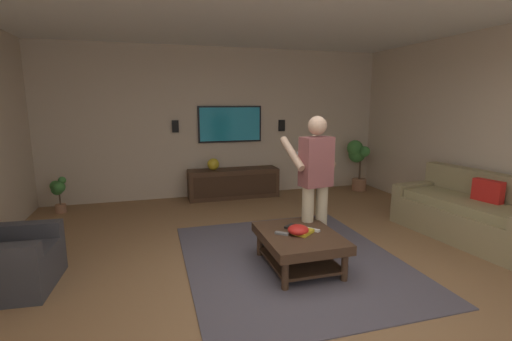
{
  "coord_description": "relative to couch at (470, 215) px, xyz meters",
  "views": [
    {
      "loc": [
        -3.14,
        1.31,
        1.8
      ],
      "look_at": [
        0.86,
        0.14,
        1.01
      ],
      "focal_mm": 25.5,
      "sensor_mm": 36.0,
      "label": 1
    }
  ],
  "objects": [
    {
      "name": "coffee_table",
      "position": [
        -0.2,
        2.54,
        -0.02
      ],
      "size": [
        1.0,
        0.8,
        0.4
      ],
      "color": "#422B1C",
      "rests_on": "ground"
    },
    {
      "name": "wall_back_tv",
      "position": [
        3.27,
        2.73,
        1.08
      ],
      "size": [
        0.1,
        6.67,
        2.8
      ],
      "primitive_type": "cube",
      "color": "#C6B299",
      "rests_on": "ground"
    },
    {
      "name": "couch",
      "position": [
        0.0,
        0.0,
        0.0
      ],
      "size": [
        1.98,
        1.06,
        0.87
      ],
      "rotation": [
        0.0,
        0.0,
        1.68
      ],
      "color": "#93845B",
      "rests_on": "ground"
    },
    {
      "name": "tv",
      "position": [
        3.17,
        2.56,
        1.06
      ],
      "size": [
        0.05,
        1.22,
        0.69
      ],
      "rotation": [
        0.0,
        0.0,
        3.14
      ],
      "color": "black"
    },
    {
      "name": "book",
      "position": [
        -0.23,
        2.5,
        0.1
      ],
      "size": [
        0.26,
        0.27,
        0.04
      ],
      "primitive_type": "cube",
      "rotation": [
        0.0,
        0.0,
        2.24
      ],
      "color": "gold",
      "rests_on": "coffee_table"
    },
    {
      "name": "area_rug",
      "position": [
        -0.0,
        2.54,
        -0.31
      ],
      "size": [
        2.84,
        2.39,
        0.01
      ],
      "primitive_type": "cube",
      "color": "#514C56",
      "rests_on": "ground"
    },
    {
      "name": "vase_round",
      "position": [
        2.94,
        2.94,
        0.34
      ],
      "size": [
        0.22,
        0.22,
        0.22
      ],
      "primitive_type": "sphere",
      "color": "gold",
      "rests_on": "media_console"
    },
    {
      "name": "remote_grey",
      "position": [
        -0.19,
        2.74,
        0.09
      ],
      "size": [
        0.13,
        0.14,
        0.02
      ],
      "primitive_type": "cube",
      "rotation": [
        0.0,
        0.0,
        0.86
      ],
      "color": "slate",
      "rests_on": "coffee_table"
    },
    {
      "name": "potted_plant_tall",
      "position": [
        2.82,
        -0.02,
        0.35
      ],
      "size": [
        0.48,
        0.39,
        1.03
      ],
      "color": "#9E6B4C",
      "rests_on": "ground"
    },
    {
      "name": "armchair",
      "position": [
        0.16,
        5.46,
        -0.04
      ],
      "size": [
        0.86,
        0.87,
        0.82
      ],
      "rotation": [
        0.0,
        0.0,
        -1.64
      ],
      "color": "#38383D",
      "rests_on": "ground"
    },
    {
      "name": "person_standing",
      "position": [
        0.17,
        2.19,
        0.61
      ],
      "size": [
        0.6,
        0.6,
        1.64
      ],
      "rotation": [
        0.0,
        0.0,
        0.17
      ],
      "color": "#C6B793",
      "rests_on": "ground"
    },
    {
      "name": "wall_speaker_left",
      "position": [
        3.19,
        1.51,
        1.02
      ],
      "size": [
        0.06,
        0.12,
        0.22
      ],
      "primitive_type": "cube",
      "color": "black"
    },
    {
      "name": "remote_white",
      "position": [
        -0.18,
        2.37,
        0.09
      ],
      "size": [
        0.14,
        0.13,
        0.02
      ],
      "primitive_type": "cube",
      "rotation": [
        0.0,
        0.0,
        3.86
      ],
      "color": "white",
      "rests_on": "coffee_table"
    },
    {
      "name": "media_console",
      "position": [
        2.93,
        2.56,
        -0.04
      ],
      "size": [
        0.45,
        1.7,
        0.55
      ],
      "rotation": [
        0.0,
        0.0,
        3.14
      ],
      "color": "#422B1C",
      "rests_on": "ground"
    },
    {
      "name": "ground_plane",
      "position": [
        -0.52,
        2.73,
        -0.32
      ],
      "size": [
        8.96,
        8.96,
        0.0
      ],
      "primitive_type": "plane",
      "color": "olive"
    },
    {
      "name": "remote_black",
      "position": [
        0.01,
        2.57,
        0.09
      ],
      "size": [
        0.12,
        0.15,
        0.02
      ],
      "primitive_type": "cube",
      "rotation": [
        0.0,
        0.0,
        5.35
      ],
      "color": "black",
      "rests_on": "coffee_table"
    },
    {
      "name": "wall_speaker_right",
      "position": [
        3.19,
        3.59,
        1.04
      ],
      "size": [
        0.06,
        0.12,
        0.22
      ],
      "primitive_type": "cube",
      "color": "black"
    },
    {
      "name": "bowl",
      "position": [
        -0.23,
        2.57,
        0.13
      ],
      "size": [
        0.23,
        0.23,
        0.1
      ],
      "primitive_type": "ellipsoid",
      "color": "red",
      "rests_on": "coffee_table"
    },
    {
      "name": "potted_plant_short",
      "position": [
        2.77,
        5.53,
        0.07
      ],
      "size": [
        0.27,
        0.26,
        0.6
      ],
      "color": "#9E6B4C",
      "rests_on": "ground"
    }
  ]
}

